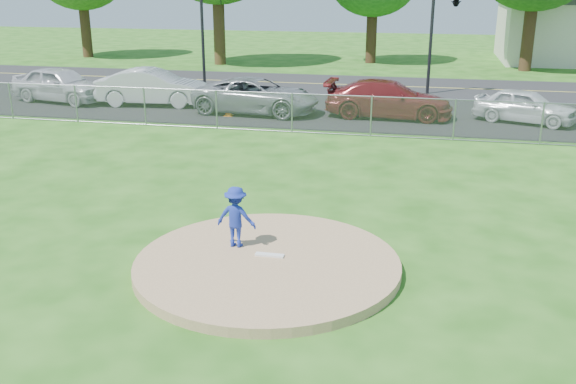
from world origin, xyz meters
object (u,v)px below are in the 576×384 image
traffic_signal_center (454,0)px  parked_car_silver (61,84)px  parked_car_darkred (389,99)px  parked_car_pearl (525,106)px  parked_car_white (153,87)px  traffic_cone (229,108)px  parked_car_gray (256,96)px  pitcher (236,217)px  traffic_signal_left (206,23)px

traffic_signal_center → parked_car_silver: bearing=-161.5°
parked_car_darkred → parked_car_pearl: (5.50, 0.12, -0.09)m
traffic_signal_center → parked_car_pearl: (2.94, -6.27, -3.92)m
parked_car_silver → parked_car_white: size_ratio=0.96×
parked_car_white → parked_car_darkred: 10.86m
parked_car_silver → traffic_signal_center: bearing=-59.2°
traffic_cone → parked_car_gray: size_ratio=0.12×
parked_car_silver → parked_car_pearl: parked_car_silver is taller
pitcher → parked_car_darkred: (2.23, 15.03, -0.08)m
traffic_signal_left → traffic_signal_center: (12.73, -0.00, 1.25)m
parked_car_silver → parked_car_pearl: (20.96, -0.23, -0.14)m
pitcher → parked_car_gray: bearing=-73.3°
parked_car_silver → parked_car_white: parked_car_white is taller
traffic_signal_left → parked_car_gray: 8.47m
traffic_signal_left → parked_car_white: bearing=-96.5°
parked_car_gray → parked_car_pearl: (11.19, 0.43, -0.07)m
parked_car_white → parked_car_pearl: bearing=-97.1°
parked_car_gray → parked_car_darkred: size_ratio=1.02×
traffic_signal_left → pitcher: size_ratio=4.25×
traffic_cone → parked_car_pearl: parked_car_pearl is taller
parked_car_gray → parked_car_white: bearing=85.9°
traffic_signal_center → parked_car_silver: size_ratio=1.15×
parked_car_silver → parked_car_darkred: (15.47, -0.35, -0.05)m
parked_car_gray → traffic_signal_center: bearing=-46.2°
parked_car_silver → parked_car_gray: 9.80m
traffic_signal_left → pitcher: (7.95, -21.43, -2.50)m
parked_car_white → parked_car_pearl: (16.35, -0.36, -0.15)m
traffic_signal_center → parked_car_gray: 11.30m
traffic_signal_left → parked_car_darkred: (10.18, -6.39, -2.58)m
parked_car_white → traffic_signal_left: bearing=-12.3°
parked_car_pearl → parked_car_silver: bearing=110.1°
traffic_signal_center → traffic_signal_left: bearing=180.0°
traffic_signal_center → parked_car_gray: traffic_signal_center is taller
traffic_signal_center → pitcher: bearing=-102.6°
parked_car_white → traffic_signal_center: bearing=-72.1°
parked_car_darkred → traffic_signal_center: bearing=-19.8°
pitcher → traffic_cone: 14.58m
parked_car_silver → parked_car_gray: size_ratio=0.89×
parked_car_gray → traffic_signal_left: bearing=38.5°
pitcher → traffic_cone: size_ratio=2.03×
parked_car_pearl → traffic_cone: bearing=116.7°
traffic_cone → parked_car_silver: bearing=170.2°
parked_car_gray → parked_car_pearl: parked_car_gray is taller
traffic_signal_left → parked_car_pearl: traffic_signal_left is taller
traffic_signal_center → pitcher: (-4.78, -21.43, -3.75)m
parked_car_white → parked_car_darkred: parked_car_white is taller
traffic_cone → parked_car_silver: 8.92m
parked_car_white → parked_car_darkred: size_ratio=0.95×
pitcher → parked_car_gray: parked_car_gray is taller
pitcher → parked_car_darkred: size_ratio=0.25×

